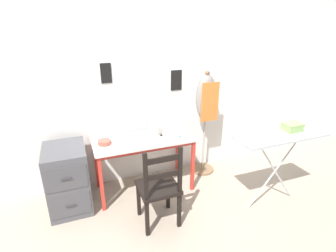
# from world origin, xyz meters

# --- Properties ---
(ground_plane) EXTENTS (14.00, 14.00, 0.00)m
(ground_plane) POSITION_xyz_m (0.00, 0.00, 0.00)
(ground_plane) COLOR tan
(wall_back) EXTENTS (10.00, 0.06, 2.55)m
(wall_back) POSITION_xyz_m (0.00, 0.63, 1.28)
(wall_back) COLOR silver
(wall_back) RESTS_ON ground_plane
(sewing_table) EXTENTS (1.18, 0.56, 0.70)m
(sewing_table) POSITION_xyz_m (0.00, 0.27, 0.62)
(sewing_table) COLOR silver
(sewing_table) RESTS_ON ground_plane
(sewing_machine) EXTENTS (0.40, 0.16, 0.31)m
(sewing_machine) POSITION_xyz_m (0.01, 0.32, 0.84)
(sewing_machine) COLOR white
(sewing_machine) RESTS_ON sewing_table
(fabric_bowl) EXTENTS (0.15, 0.15, 0.05)m
(fabric_bowl) POSITION_xyz_m (-0.45, 0.27, 0.73)
(fabric_bowl) COLOR #B25647
(fabric_bowl) RESTS_ON sewing_table
(scissors) EXTENTS (0.11, 0.13, 0.01)m
(scissors) POSITION_xyz_m (0.45, 0.19, 0.71)
(scissors) COLOR silver
(scissors) RESTS_ON sewing_table
(thread_spool_near_machine) EXTENTS (0.04, 0.04, 0.04)m
(thread_spool_near_machine) POSITION_xyz_m (0.22, 0.25, 0.72)
(thread_spool_near_machine) COLOR black
(thread_spool_near_machine) RESTS_ON sewing_table
(wooden_chair) EXTENTS (0.40, 0.38, 0.92)m
(wooden_chair) POSITION_xyz_m (-0.03, -0.37, 0.43)
(wooden_chair) COLOR black
(wooden_chair) RESTS_ON ground_plane
(filing_cabinet) EXTENTS (0.44, 0.56, 0.74)m
(filing_cabinet) POSITION_xyz_m (-0.89, 0.24, 0.37)
(filing_cabinet) COLOR #4C4C51
(filing_cabinet) RESTS_ON ground_plane
(dress_form) EXTENTS (0.32, 0.32, 1.42)m
(dress_form) POSITION_xyz_m (0.89, 0.41, 0.99)
(dress_form) COLOR #846647
(dress_form) RESTS_ON ground_plane
(ironing_board) EXTENTS (1.03, 0.34, 0.87)m
(ironing_board) POSITION_xyz_m (1.31, -0.52, 0.81)
(ironing_board) COLOR #ADB2B7
(ironing_board) RESTS_ON ground_plane
(storage_box) EXTENTS (0.21, 0.15, 0.09)m
(storage_box) POSITION_xyz_m (1.50, -0.47, 0.91)
(storage_box) COLOR #8EB266
(storage_box) RESTS_ON ironing_board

